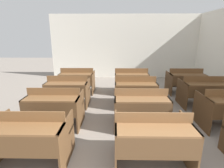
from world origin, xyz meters
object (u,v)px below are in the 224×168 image
at_px(bench_front_left, 30,136).
at_px(bench_second_center, 141,107).
at_px(bench_front_center, 152,137).
at_px(bench_third_center, 135,90).
at_px(bench_third_left, 68,90).
at_px(bench_back_right, 185,80).
at_px(bench_back_left, 77,80).
at_px(bench_back_center, 131,80).
at_px(bench_second_left, 55,106).
at_px(bench_third_right, 202,90).

height_order(bench_front_left, bench_second_center, same).
distance_m(bench_front_center, bench_third_center, 2.35).
distance_m(bench_third_left, bench_back_right, 3.94).
bearing_deg(bench_front_left, bench_back_left, 90.32).
bearing_deg(bench_back_left, bench_front_left, -89.68).
bearing_deg(bench_second_center, bench_back_left, 128.09).
bearing_deg(bench_front_left, bench_second_center, 32.53).
distance_m(bench_front_left, bench_back_center, 4.01).
distance_m(bench_front_left, bench_back_right, 5.15).
relative_size(bench_second_left, bench_second_center, 1.00).
distance_m(bench_front_center, bench_back_left, 4.04).
relative_size(bench_front_left, bench_back_left, 1.00).
relative_size(bench_third_right, bench_back_right, 1.00).
xyz_separation_m(bench_second_center, bench_back_left, (-1.87, 2.39, 0.00)).
bearing_deg(bench_third_right, bench_second_left, -162.65).
xyz_separation_m(bench_third_left, bench_third_center, (1.90, -0.02, 0.00)).
distance_m(bench_third_left, bench_third_right, 3.79).
bearing_deg(bench_front_center, bench_third_left, 128.59).
distance_m(bench_second_left, bench_back_left, 2.37).
xyz_separation_m(bench_second_left, bench_third_center, (1.88, 1.15, 0.00)).
distance_m(bench_third_center, bench_back_left, 2.25).
height_order(bench_second_left, bench_back_left, same).
height_order(bench_second_center, bench_third_left, same).
bearing_deg(bench_second_left, bench_third_right, 17.35).
height_order(bench_front_center, bench_back_center, same).
xyz_separation_m(bench_front_left, bench_third_left, (-0.04, 2.37, 0.00)).
height_order(bench_third_right, bench_back_center, same).
distance_m(bench_second_center, bench_third_right, 2.25).
distance_m(bench_second_left, bench_back_center, 3.01).
bearing_deg(bench_third_right, bench_front_center, -128.43).
distance_m(bench_second_left, bench_third_left, 1.17).
bearing_deg(bench_third_left, bench_back_center, 31.83).
bearing_deg(bench_back_right, bench_second_left, -147.85).
height_order(bench_back_center, bench_back_right, same).
xyz_separation_m(bench_third_left, bench_back_center, (1.90, 1.18, 0.00)).
xyz_separation_m(bench_third_center, bench_third_right, (1.89, 0.03, 0.00)).
bearing_deg(bench_second_center, bench_front_left, -147.47).
bearing_deg(bench_third_right, bench_back_left, 162.47).
relative_size(bench_second_center, bench_third_center, 1.00).
bearing_deg(bench_third_right, bench_third_center, -179.15).
relative_size(bench_third_left, bench_back_left, 1.00).
distance_m(bench_third_right, bench_back_right, 1.17).
height_order(bench_front_left, bench_back_left, same).
relative_size(bench_front_left, bench_back_center, 1.00).
height_order(bench_third_right, bench_back_left, same).
bearing_deg(bench_third_center, bench_second_center, -90.69).
relative_size(bench_front_center, bench_back_right, 1.00).
bearing_deg(bench_second_center, bench_second_left, 179.44).
xyz_separation_m(bench_front_center, bench_back_right, (1.86, 3.56, 0.00)).
distance_m(bench_front_left, bench_second_left, 1.20).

